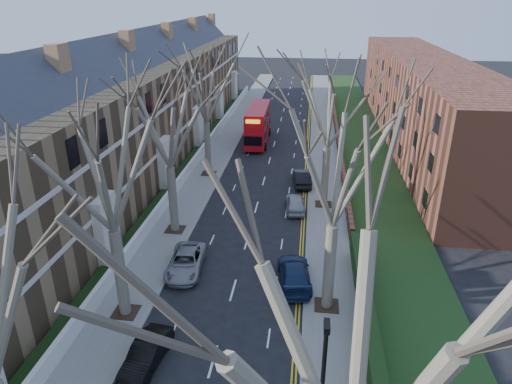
% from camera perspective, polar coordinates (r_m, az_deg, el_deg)
% --- Properties ---
extents(pavement_left, '(3.00, 102.00, 0.12)m').
position_cam_1_polar(pavement_left, '(56.56, -3.81, 6.29)').
color(pavement_left, slate).
rests_on(pavement_left, ground).
extents(pavement_right, '(3.00, 102.00, 0.12)m').
position_cam_1_polar(pavement_right, '(55.66, 8.49, 5.79)').
color(pavement_right, slate).
rests_on(pavement_right, ground).
extents(terrace_left, '(9.70, 78.00, 13.60)m').
position_cam_1_polar(terrace_left, '(49.76, -14.52, 9.73)').
color(terrace_left, brown).
rests_on(terrace_left, ground).
extents(flats_right, '(13.97, 54.00, 10.00)m').
position_cam_1_polar(flats_right, '(59.74, 19.97, 10.77)').
color(flats_right, brown).
rests_on(flats_right, ground).
extents(wall_hedge_right, '(0.70, 24.00, 1.80)m').
position_cam_1_polar(wall_hedge_right, '(22.72, 14.69, -21.14)').
color(wall_hedge_right, brown).
rests_on(wall_hedge_right, ground).
extents(front_wall_left, '(0.30, 78.00, 1.00)m').
position_cam_1_polar(front_wall_left, '(49.32, -7.41, 4.20)').
color(front_wall_left, white).
rests_on(front_wall_left, ground).
extents(grass_verge_right, '(6.00, 102.00, 0.06)m').
position_cam_1_polar(grass_verge_right, '(55.95, 13.13, 5.62)').
color(grass_verge_right, '#1D3C16').
rests_on(grass_verge_right, ground).
extents(tree_left_mid, '(10.50, 10.50, 14.71)m').
position_cam_1_polar(tree_left_mid, '(23.53, -18.50, 4.33)').
color(tree_left_mid, '#675E49').
rests_on(tree_left_mid, ground).
extents(tree_left_far, '(10.15, 10.15, 14.22)m').
position_cam_1_polar(tree_left_far, '(32.54, -11.20, 9.66)').
color(tree_left_far, '#675E49').
rests_on(tree_left_far, ground).
extents(tree_left_dist, '(10.50, 10.50, 14.71)m').
position_cam_1_polar(tree_left_dist, '(43.81, -6.44, 13.89)').
color(tree_left_dist, '#675E49').
rests_on(tree_left_dist, ground).
extents(tree_right_near, '(10.85, 10.85, 15.20)m').
position_cam_1_polar(tree_right_near, '(10.74, 13.66, -17.71)').
color(tree_right_near, '#675E49').
rests_on(tree_right_near, ground).
extents(tree_right_mid, '(10.50, 10.50, 14.71)m').
position_cam_1_polar(tree_right_mid, '(23.25, 10.23, 4.98)').
color(tree_right_mid, '#675E49').
rests_on(tree_right_mid, ground).
extents(tree_right_far, '(10.15, 10.15, 14.22)m').
position_cam_1_polar(tree_right_far, '(36.86, 9.26, 11.41)').
color(tree_right_far, '#675E49').
rests_on(tree_right_far, ground).
extents(double_decker_bus, '(2.70, 10.07, 4.23)m').
position_cam_1_polar(double_decker_bus, '(56.00, 0.26, 8.31)').
color(double_decker_bus, red).
rests_on(double_decker_bus, ground).
extents(car_left_mid, '(1.76, 3.97, 1.27)m').
position_cam_1_polar(car_left_mid, '(24.29, -13.52, -19.04)').
color(car_left_mid, black).
rests_on(car_left_mid, ground).
extents(car_left_far, '(2.50, 4.88, 1.32)m').
position_cam_1_polar(car_left_far, '(30.59, -8.76, -8.63)').
color(car_left_far, gray).
rests_on(car_left_far, ground).
extents(car_right_near, '(2.55, 5.05, 1.41)m').
position_cam_1_polar(car_right_near, '(29.15, 4.80, -10.09)').
color(car_right_near, '#15264B').
rests_on(car_right_near, ground).
extents(car_right_mid, '(1.94, 4.04, 1.33)m').
position_cam_1_polar(car_right_mid, '(38.44, 4.93, -1.37)').
color(car_right_mid, '#9EA1A7').
rests_on(car_right_mid, ground).
extents(car_right_far, '(2.01, 4.41, 1.40)m').
position_cam_1_polar(car_right_far, '(43.67, 5.76, 1.79)').
color(car_right_far, black).
rests_on(car_right_far, ground).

